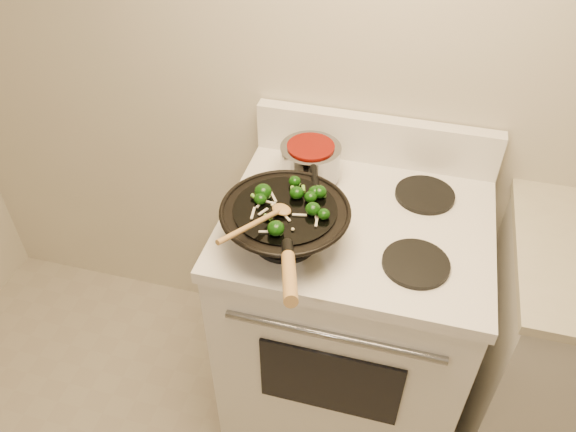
# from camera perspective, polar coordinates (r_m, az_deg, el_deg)

# --- Properties ---
(stove) EXTENTS (0.78, 0.67, 1.08)m
(stove) POSITION_cam_1_polar(r_m,az_deg,el_deg) (1.98, 6.05, -9.92)
(stove) COLOR white
(stove) RESTS_ON ground
(wok) EXTENTS (0.35, 0.57, 0.22)m
(wok) POSITION_cam_1_polar(r_m,az_deg,el_deg) (1.51, -0.29, -0.70)
(wok) COLOR black
(wok) RESTS_ON stove
(stirfry) EXTENTS (0.23, 0.24, 0.04)m
(stirfry) POSITION_cam_1_polar(r_m,az_deg,el_deg) (1.49, 0.27, 1.66)
(stirfry) COLOR #0C3207
(stirfry) RESTS_ON wok
(wooden_spoon) EXTENTS (0.14, 0.24, 0.06)m
(wooden_spoon) POSITION_cam_1_polar(r_m,az_deg,el_deg) (1.42, -2.40, -0.23)
(wooden_spoon) COLOR #A77B41
(wooden_spoon) RESTS_ON wok
(saucepan) EXTENTS (0.19, 0.30, 0.11)m
(saucepan) POSITION_cam_1_polar(r_m,az_deg,el_deg) (1.75, 2.29, 5.62)
(saucepan) COLOR gray
(saucepan) RESTS_ON stove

